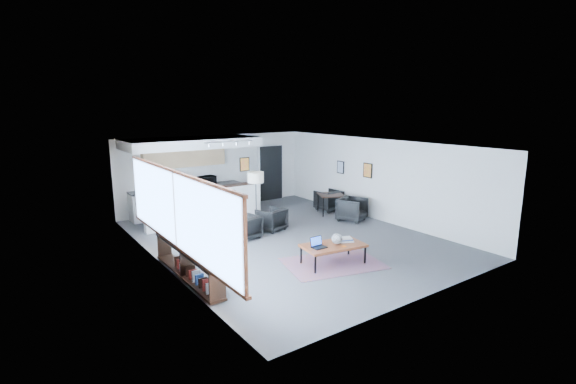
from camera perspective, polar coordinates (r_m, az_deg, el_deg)
room at (r=11.31m, az=-0.08°, el=-0.06°), size 7.02×9.02×2.62m
window at (r=8.93m, az=-15.14°, el=-2.64°), size 0.10×5.95×1.66m
console at (r=9.18m, az=-13.47°, el=-9.55°), size 0.35×3.00×0.80m
kitchenette at (r=13.96m, az=-12.97°, el=2.21°), size 4.20×1.96×2.60m
doorway at (r=16.23m, az=-2.40°, el=2.71°), size 1.10×0.12×2.15m
track_light at (r=12.70m, az=-8.03°, el=6.72°), size 1.60×0.07×0.15m
wall_art_lower at (r=13.80m, az=10.84°, el=2.92°), size 0.03×0.38×0.48m
wall_art_upper at (r=14.73m, az=7.20°, el=3.38°), size 0.03×0.34×0.44m
kilim_rug at (r=9.90m, az=6.15°, el=-9.69°), size 2.50×2.00×0.01m
coffee_table at (r=9.75m, az=6.21°, el=-7.34°), size 1.54×0.99×0.47m
laptop at (r=9.52m, az=4.08°, el=-7.13°), size 0.32×0.27×0.23m
ceramic_pot at (r=9.74m, az=6.71°, el=-6.37°), size 0.25×0.25×0.25m
book_stack at (r=9.97m, az=7.89°, el=-6.45°), size 0.40×0.36×0.10m
coaster at (r=9.63m, az=7.65°, el=-7.37°), size 0.10×0.10×0.01m
armchair_left at (r=11.62m, az=-5.77°, el=-4.63°), size 0.76×0.72×0.70m
armchair_right at (r=12.29m, az=-2.27°, el=-3.60°), size 0.85×0.82×0.73m
floor_lamp at (r=12.41m, az=-4.43°, el=1.74°), size 0.61×0.61×1.69m
dining_table at (r=14.16m, az=5.89°, el=-0.54°), size 1.07×1.07×0.68m
dining_chair_near at (r=13.45m, az=8.77°, el=-2.46°), size 0.87×0.85×0.70m
dining_chair_far at (r=14.68m, az=5.56°, el=-1.22°), size 0.68×0.64×0.67m
microwave at (r=14.67m, az=-11.01°, el=1.70°), size 0.59×0.39×0.37m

